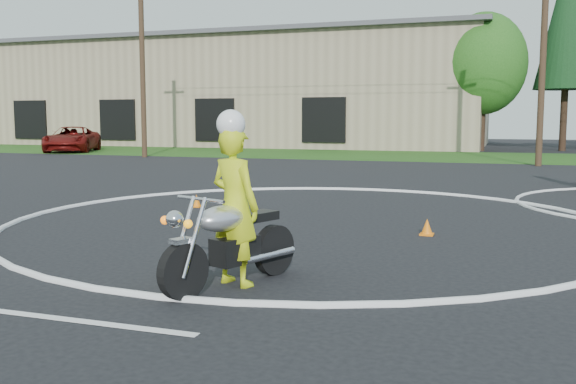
% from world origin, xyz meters
% --- Properties ---
extents(ground, '(120.00, 120.00, 0.00)m').
position_xyz_m(ground, '(0.00, 0.00, 0.00)').
color(ground, black).
rests_on(ground, ground).
extents(grass_strip, '(120.00, 10.00, 0.02)m').
position_xyz_m(grass_strip, '(0.00, 27.00, 0.01)').
color(grass_strip, '#1E4714').
rests_on(grass_strip, ground).
extents(course_markings, '(19.05, 19.05, 0.12)m').
position_xyz_m(course_markings, '(2.17, 4.35, 0.01)').
color(course_markings, silver).
rests_on(course_markings, ground).
extents(primary_motorcycle, '(1.12, 2.16, 1.19)m').
position_xyz_m(primary_motorcycle, '(0.55, -2.23, 0.58)').
color(primary_motorcycle, black).
rests_on(primary_motorcycle, ground).
extents(rider_primary_grp, '(0.85, 0.71, 2.21)m').
position_xyz_m(rider_primary_grp, '(0.56, -2.09, 1.07)').
color(rider_primary_grp, '#C3D516').
rests_on(rider_primary_grp, ground).
extents(pickup_grp, '(4.76, 6.29, 1.59)m').
position_xyz_m(pickup_grp, '(-22.27, 24.32, 0.79)').
color(pickup_grp, '#630E0B').
rests_on(pickup_grp, ground).
extents(warehouse, '(41.00, 17.00, 8.30)m').
position_xyz_m(warehouse, '(-18.00, 39.99, 4.16)').
color(warehouse, tan).
rests_on(warehouse, ground).
extents(utility_poles, '(41.60, 1.12, 10.00)m').
position_xyz_m(utility_poles, '(5.00, 21.00, 5.20)').
color(utility_poles, '#473321').
rests_on(utility_poles, ground).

